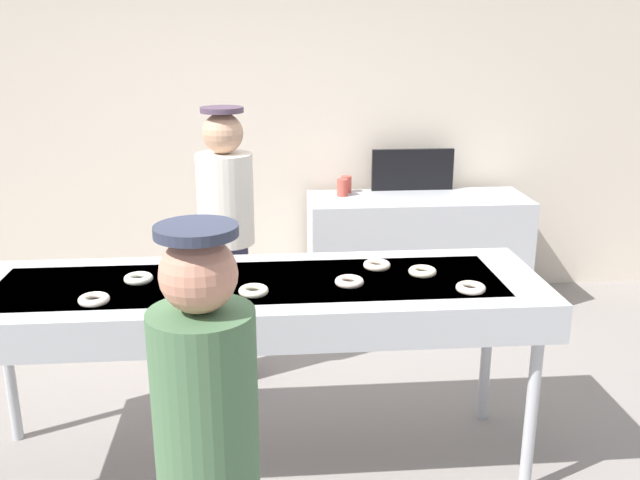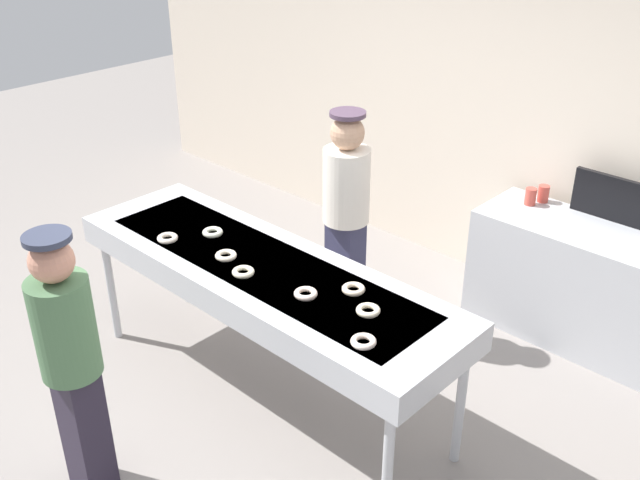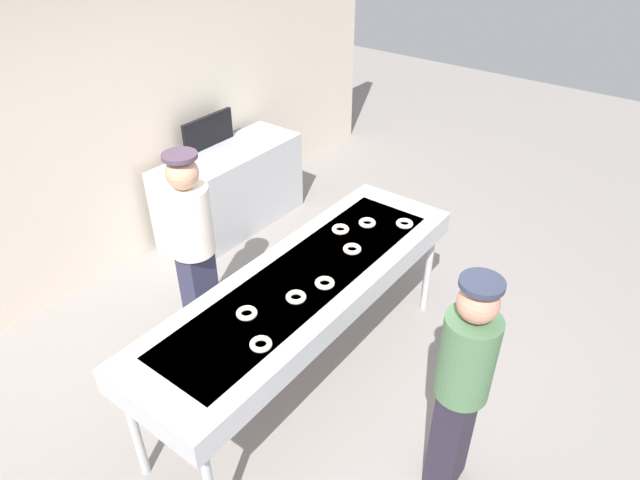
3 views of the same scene
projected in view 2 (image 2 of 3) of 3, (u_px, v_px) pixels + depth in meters
name	position (u px, v px, depth m)	size (l,w,h in m)	color
ground_plane	(267.00, 390.00, 4.77)	(16.00, 16.00, 0.00)	gray
back_wall	(486.00, 102.00, 5.66)	(8.00, 0.12, 2.84)	beige
fryer_conveyor	(262.00, 276.00, 4.36)	(2.69, 0.81, 0.96)	#B7BABF
sugar_donut_0	(306.00, 294.00, 3.99)	(0.13, 0.13, 0.03)	#FCE0CD
sugar_donut_1	(353.00, 289.00, 4.04)	(0.13, 0.13, 0.03)	#FDE7C4
sugar_donut_2	(168.00, 238.00, 4.58)	(0.13, 0.13, 0.03)	#F2E1CA
sugar_donut_3	(213.00, 232.00, 4.65)	(0.13, 0.13, 0.03)	white
sugar_donut_4	(368.00, 310.00, 3.85)	(0.13, 0.13, 0.03)	#FDEEC8
sugar_donut_5	(363.00, 342.00, 3.60)	(0.13, 0.13, 0.03)	#FBE2CE
sugar_donut_6	(243.00, 272.00, 4.20)	(0.13, 0.13, 0.03)	#F7EFCA
sugar_donut_7	(226.00, 256.00, 4.38)	(0.13, 0.13, 0.03)	#FBEBCE
worker_baker	(346.00, 211.00, 5.02)	(0.32, 0.32, 1.65)	#2E2E4B
customer_waiting	(71.00, 358.00, 3.65)	(0.30, 0.30, 1.57)	#272131
prep_counter	(587.00, 287.00, 5.09)	(1.62, 0.59, 0.87)	#B7BABF
paper_cup_0	(543.00, 194.00, 5.30)	(0.08, 0.08, 0.13)	#CC4C3F
paper_cup_1	(530.00, 196.00, 5.26)	(0.08, 0.08, 0.13)	#CC4C3F
menu_display	(618.00, 200.00, 4.97)	(0.63, 0.04, 0.32)	black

